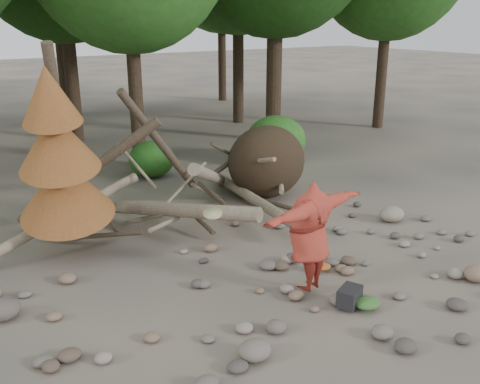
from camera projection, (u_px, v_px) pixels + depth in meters
ground at (291, 282)px, 10.03m from camera, size 120.00×120.00×0.00m
deadfall_pile at (250, 167)px, 14.14m from camera, size 8.55×5.24×3.30m
dead_conifer at (60, 159)px, 10.38m from camera, size 2.06×2.16×4.35m
bush_mid at (152, 159)px, 16.43m from camera, size 1.40×1.40×1.12m
bush_right at (276, 140)px, 17.94m from camera, size 2.00×2.00×1.60m
frisbee_thrower at (310, 236)px, 9.36m from camera, size 3.42×1.05×2.01m
backpack at (349, 299)px, 9.12m from camera, size 0.55×0.47×0.31m
cloth_green at (367, 306)px, 9.05m from camera, size 0.46×0.38×0.17m
cloth_orange at (323, 269)px, 10.42m from camera, size 0.32×0.26×0.12m
boulder_front_left at (255, 350)px, 7.74m from camera, size 0.49×0.44×0.30m
boulder_front_right at (477, 273)px, 10.03m from camera, size 0.51×0.46×0.31m
boulder_mid_right at (392, 214)px, 12.95m from camera, size 0.62×0.56×0.37m
boulder_mid_left at (2, 309)px, 8.76m from camera, size 0.59×0.53×0.35m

